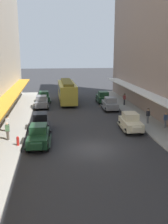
# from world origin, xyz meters

# --- Properties ---
(ground_plane) EXTENTS (200.00, 200.00, 0.00)m
(ground_plane) POSITION_xyz_m (0.00, 0.00, 0.00)
(ground_plane) COLOR #2D2D30
(sidewalk_left) EXTENTS (3.00, 60.00, 0.15)m
(sidewalk_left) POSITION_xyz_m (-7.50, 0.00, 0.07)
(sidewalk_left) COLOR #99968E
(sidewalk_left) RESTS_ON ground
(parked_car_0) EXTENTS (2.25, 4.30, 1.84)m
(parked_car_0) POSITION_xyz_m (-4.60, 5.81, 0.94)
(parked_car_0) COLOR black
(parked_car_0) RESTS_ON ground
(parked_car_1) EXTENTS (2.18, 4.28, 1.84)m
(parked_car_1) POSITION_xyz_m (-4.81, 16.56, 0.94)
(parked_car_1) COLOR slate
(parked_car_1) RESTS_ON ground
(parked_car_2) EXTENTS (2.24, 4.30, 1.84)m
(parked_car_2) POSITION_xyz_m (4.70, 14.03, 0.94)
(parked_car_2) COLOR slate
(parked_car_2) RESTS_ON ground
(parked_car_3) EXTENTS (2.28, 4.31, 1.84)m
(parked_car_3) POSITION_xyz_m (4.70, 4.62, 0.94)
(parked_car_3) COLOR beige
(parked_car_3) RESTS_ON ground
(parked_car_4) EXTENTS (2.28, 4.31, 1.84)m
(parked_car_4) POSITION_xyz_m (-4.58, 1.49, 0.94)
(parked_car_4) COLOR #193D23
(parked_car_4) RESTS_ON ground
(parked_car_5) EXTENTS (2.19, 4.28, 1.84)m
(parked_car_5) POSITION_xyz_m (4.77, 19.11, 0.94)
(parked_car_5) COLOR #193D23
(parked_car_5) RESTS_ON ground
(parked_car_6) EXTENTS (2.29, 4.31, 1.84)m
(parked_car_6) POSITION_xyz_m (-4.58, 20.56, 0.94)
(parked_car_6) COLOR #193D23
(parked_car_6) RESTS_ON ground
(streetcar) EXTENTS (2.55, 9.61, 3.46)m
(streetcar) POSITION_xyz_m (-0.90, 20.13, 1.90)
(streetcar) COLOR gold
(streetcar) RESTS_ON ground
(fire_hydrant) EXTENTS (0.24, 0.24, 0.82)m
(fire_hydrant) POSITION_xyz_m (-6.35, 1.38, 0.56)
(fire_hydrant) COLOR #B21E19
(fire_hydrant) RESTS_ON sidewalk_left
(pedestrian_0) EXTENTS (0.36, 0.28, 1.67)m
(pedestrian_0) POSITION_xyz_m (7.30, 6.50, 1.01)
(pedestrian_0) COLOR slate
(pedestrian_0) RESTS_ON sidewalk_right
(pedestrian_1) EXTENTS (0.36, 0.24, 1.64)m
(pedestrian_1) POSITION_xyz_m (8.47, 4.58, 0.99)
(pedestrian_1) COLOR slate
(pedestrian_1) RESTS_ON sidewalk_right
(pedestrian_2) EXTENTS (0.36, 0.28, 1.67)m
(pedestrian_2) POSITION_xyz_m (-7.79, 5.33, 1.01)
(pedestrian_2) COLOR #2D2D33
(pedestrian_2) RESTS_ON sidewalk_left
(pedestrian_3) EXTENTS (0.36, 0.24, 1.64)m
(pedestrian_3) POSITION_xyz_m (-7.43, 2.92, 0.99)
(pedestrian_3) COLOR #4C4238
(pedestrian_3) RESTS_ON sidewalk_left
(pedestrian_4) EXTENTS (0.36, 0.28, 1.67)m
(pedestrian_4) POSITION_xyz_m (7.48, 16.40, 1.01)
(pedestrian_4) COLOR #2D2D33
(pedestrian_4) RESTS_ON sidewalk_right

